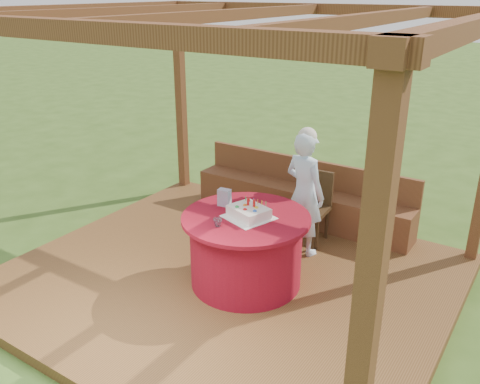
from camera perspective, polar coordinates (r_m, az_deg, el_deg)
name	(u,v)px	position (r m, az deg, el deg)	size (l,w,h in m)	color
ground	(227,284)	(5.64, -1.42, -10.26)	(60.00, 60.00, 0.00)	#33541C
deck	(227,279)	(5.61, -1.43, -9.75)	(4.50, 4.00, 0.12)	brown
pergola	(225,58)	(4.81, -1.69, 14.77)	(4.50, 4.00, 2.72)	brown
bench	(301,200)	(6.79, 6.84, -0.95)	(3.00, 0.42, 0.80)	brown
table	(246,249)	(5.26, 0.67, -6.45)	(1.31, 1.31, 0.76)	maroon
chair	(312,203)	(6.20, 8.13, -1.24)	(0.44, 0.44, 0.86)	#362311
elderly_woman	(305,192)	(5.79, 7.26, 0.04)	(0.60, 0.47, 1.49)	#ABDAFE
birthday_cake	(249,212)	(5.04, 1.00, -2.29)	(0.53, 0.53, 0.19)	white
gift_bag	(224,198)	(5.30, -1.77, -0.62)	(0.13, 0.08, 0.18)	#C780B1
drinking_glass	(218,223)	(4.87, -2.52, -3.44)	(0.09, 0.09, 0.08)	white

